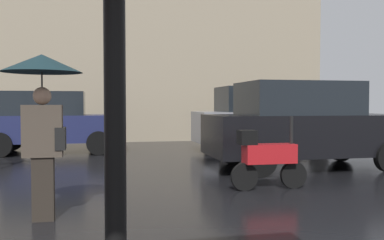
# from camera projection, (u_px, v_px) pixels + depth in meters

# --- Properties ---
(pedestrian_with_umbrella) EXTENTS (0.98, 0.98, 2.06)m
(pedestrian_with_umbrella) POSITION_uv_depth(u_px,v_px,m) (43.00, 93.00, 5.31)
(pedestrian_with_umbrella) COLOR #2A241E
(pedestrian_with_umbrella) RESTS_ON ground
(parked_scooter) EXTENTS (1.34, 0.32, 1.23)m
(parked_scooter) POSITION_uv_depth(u_px,v_px,m) (267.00, 157.00, 7.28)
(parked_scooter) COLOR black
(parked_scooter) RESTS_ON ground
(parked_car_left) EXTENTS (4.03, 1.90, 1.81)m
(parked_car_left) POSITION_uv_depth(u_px,v_px,m) (51.00, 121.00, 12.75)
(parked_car_left) COLOR #1E234C
(parked_car_left) RESTS_ON ground
(parked_car_right) EXTENTS (4.16, 1.91, 1.96)m
(parked_car_right) POSITION_uv_depth(u_px,v_px,m) (262.00, 119.00, 13.11)
(parked_car_right) COLOR gray
(parked_car_right) RESTS_ON ground
(parked_car_distant) EXTENTS (4.42, 2.05, 1.93)m
(parked_car_distant) POSITION_uv_depth(u_px,v_px,m) (303.00, 125.00, 9.69)
(parked_car_distant) COLOR black
(parked_car_distant) RESTS_ON ground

